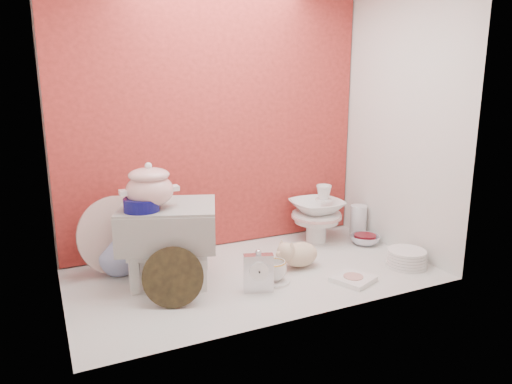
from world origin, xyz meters
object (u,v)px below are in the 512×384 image
(floral_platter, at_px, (117,235))
(plush_pig, at_px, (300,254))
(crystal_bowl, at_px, (365,240))
(porcelain_tower, at_px, (317,214))
(mantel_clock, at_px, (258,271))
(dinner_plate_stack, at_px, (406,258))
(step_stool, at_px, (169,243))
(blue_white_vase, at_px, (119,253))
(gold_rim_teacup, at_px, (274,270))
(soup_tureen, at_px, (149,186))

(floral_platter, height_order, plush_pig, floral_platter)
(crystal_bowl, xyz_separation_m, porcelain_tower, (-0.24, 0.17, 0.15))
(mantel_clock, relative_size, dinner_plate_stack, 0.91)
(step_stool, distance_m, plush_pig, 0.68)
(blue_white_vase, bearing_deg, gold_rim_teacup, -33.44)
(soup_tureen, relative_size, crystal_bowl, 1.46)
(gold_rim_teacup, relative_size, crystal_bowl, 0.71)
(step_stool, distance_m, floral_platter, 0.31)
(step_stool, bearing_deg, gold_rim_teacup, -6.64)
(gold_rim_teacup, bearing_deg, plush_pig, 26.82)
(plush_pig, bearing_deg, crystal_bowl, 32.54)
(step_stool, distance_m, porcelain_tower, 0.98)
(step_stool, relative_size, soup_tureen, 1.74)
(gold_rim_teacup, height_order, dinner_plate_stack, gold_rim_teacup)
(floral_platter, xyz_separation_m, blue_white_vase, (-0.00, -0.02, -0.09))
(blue_white_vase, xyz_separation_m, mantel_clock, (0.54, -0.50, -0.01))
(soup_tureen, relative_size, blue_white_vase, 1.16)
(mantel_clock, bearing_deg, gold_rim_teacup, 47.53)
(blue_white_vase, xyz_separation_m, gold_rim_teacup, (0.66, -0.43, -0.05))
(step_stool, bearing_deg, dinner_plate_stack, 3.77)
(soup_tureen, bearing_deg, plush_pig, -6.35)
(mantel_clock, height_order, crystal_bowl, mantel_clock)
(dinner_plate_stack, distance_m, porcelain_tower, 0.60)
(mantel_clock, bearing_deg, floral_platter, 154.89)
(gold_rim_teacup, distance_m, crystal_bowl, 0.79)
(step_stool, relative_size, blue_white_vase, 2.01)
(soup_tureen, xyz_separation_m, gold_rim_teacup, (0.54, -0.19, -0.43))
(soup_tureen, bearing_deg, dinner_plate_stack, -13.85)
(floral_platter, relative_size, mantel_clock, 1.99)
(soup_tureen, height_order, gold_rim_teacup, soup_tureen)
(blue_white_vase, distance_m, porcelain_tower, 1.17)
(step_stool, distance_m, mantel_clock, 0.45)
(crystal_bowl, bearing_deg, porcelain_tower, 144.15)
(plush_pig, bearing_deg, dinner_plate_stack, -6.25)
(floral_platter, bearing_deg, dinner_plate_stack, -22.65)
(floral_platter, distance_m, dinner_plate_stack, 1.51)
(floral_platter, bearing_deg, soup_tureen, -65.84)
(floral_platter, relative_size, gold_rim_teacup, 3.22)
(floral_platter, bearing_deg, crystal_bowl, -8.39)
(crystal_bowl, distance_m, porcelain_tower, 0.33)
(soup_tureen, relative_size, floral_platter, 0.64)
(soup_tureen, xyz_separation_m, dinner_plate_stack, (1.26, -0.31, -0.45))
(soup_tureen, distance_m, plush_pig, 0.86)
(blue_white_vase, height_order, mantel_clock, blue_white_vase)
(floral_platter, distance_m, plush_pig, 0.94)
(mantel_clock, xyz_separation_m, crystal_bowl, (0.86, 0.31, -0.07))
(plush_pig, bearing_deg, soup_tureen, -168.67)
(step_stool, height_order, mantel_clock, step_stool)
(gold_rim_teacup, xyz_separation_m, porcelain_tower, (0.51, 0.42, 0.12))
(crystal_bowl, bearing_deg, dinner_plate_stack, -93.27)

